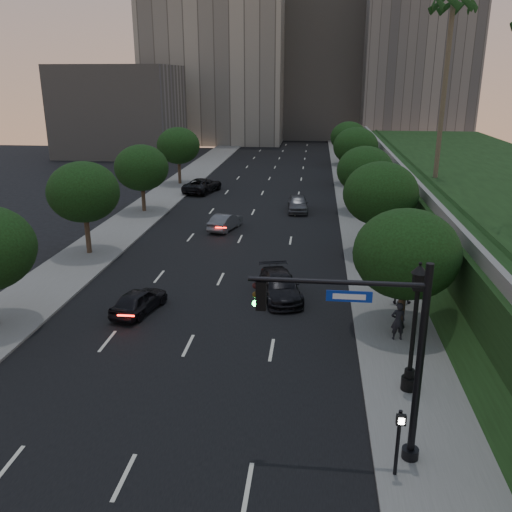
# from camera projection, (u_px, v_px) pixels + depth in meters

# --- Properties ---
(ground) EXTENTS (160.00, 160.00, 0.00)m
(ground) POSITION_uv_depth(u_px,v_px,m) (159.00, 406.00, 21.12)
(ground) COLOR black
(ground) RESTS_ON ground
(road_surface) EXTENTS (16.00, 140.00, 0.02)m
(road_surface) POSITION_uv_depth(u_px,v_px,m) (251.00, 217.00, 49.42)
(road_surface) COLOR black
(road_surface) RESTS_ON ground
(sidewalk_right) EXTENTS (4.50, 140.00, 0.15)m
(sidewalk_right) POSITION_uv_depth(u_px,v_px,m) (364.00, 220.00, 48.33)
(sidewalk_right) COLOR slate
(sidewalk_right) RESTS_ON ground
(sidewalk_left) EXTENTS (4.50, 140.00, 0.15)m
(sidewalk_left) POSITION_uv_depth(u_px,v_px,m) (142.00, 214.00, 50.47)
(sidewalk_left) COLOR slate
(sidewalk_left) RESTS_ON ground
(embankment) EXTENTS (18.00, 90.00, 4.00)m
(embankment) POSITION_uv_depth(u_px,v_px,m) (512.00, 207.00, 44.61)
(embankment) COLOR black
(embankment) RESTS_ON ground
(parapet_wall) EXTENTS (0.35, 90.00, 0.70)m
(parapet_wall) POSITION_uv_depth(u_px,v_px,m) (409.00, 177.00, 44.76)
(parapet_wall) COLOR slate
(parapet_wall) RESTS_ON embankment
(office_block_left) EXTENTS (26.00, 20.00, 32.00)m
(office_block_left) POSITION_uv_depth(u_px,v_px,m) (217.00, 56.00, 104.35)
(office_block_left) COLOR gray
(office_block_left) RESTS_ON ground
(office_block_mid) EXTENTS (22.00, 18.00, 26.00)m
(office_block_mid) POSITION_uv_depth(u_px,v_px,m) (320.00, 73.00, 112.65)
(office_block_mid) COLOR gray
(office_block_mid) RESTS_ON ground
(office_block_right) EXTENTS (20.00, 22.00, 36.00)m
(office_block_right) POSITION_uv_depth(u_px,v_px,m) (416.00, 45.00, 103.53)
(office_block_right) COLOR gray
(office_block_right) RESTS_ON ground
(office_block_filler) EXTENTS (18.00, 16.00, 14.00)m
(office_block_filler) POSITION_uv_depth(u_px,v_px,m) (121.00, 111.00, 87.68)
(office_block_filler) COLOR gray
(office_block_filler) RESTS_ON ground
(tree_right_a) EXTENTS (5.20, 5.20, 6.24)m
(tree_right_a) POSITION_uv_depth(u_px,v_px,m) (406.00, 254.00, 26.33)
(tree_right_a) COLOR #38281C
(tree_right_a) RESTS_ON ground
(tree_right_b) EXTENTS (5.20, 5.20, 6.74)m
(tree_right_b) POSITION_uv_depth(u_px,v_px,m) (381.00, 194.00, 37.50)
(tree_right_b) COLOR #38281C
(tree_right_b) RESTS_ON ground
(tree_right_c) EXTENTS (5.20, 5.20, 6.24)m
(tree_right_c) POSITION_uv_depth(u_px,v_px,m) (365.00, 170.00, 49.92)
(tree_right_c) COLOR #38281C
(tree_right_c) RESTS_ON ground
(tree_right_d) EXTENTS (5.20, 5.20, 6.74)m
(tree_right_d) POSITION_uv_depth(u_px,v_px,m) (356.00, 146.00, 62.97)
(tree_right_d) COLOR #38281C
(tree_right_d) RESTS_ON ground
(tree_right_e) EXTENTS (5.20, 5.20, 6.24)m
(tree_right_e) POSITION_uv_depth(u_px,v_px,m) (349.00, 137.00, 77.28)
(tree_right_e) COLOR #38281C
(tree_right_e) RESTS_ON ground
(tree_left_b) EXTENTS (5.00, 5.00, 6.71)m
(tree_left_b) POSITION_uv_depth(u_px,v_px,m) (83.00, 192.00, 37.74)
(tree_left_b) COLOR #38281C
(tree_left_b) RESTS_ON ground
(tree_left_c) EXTENTS (5.00, 5.00, 6.34)m
(tree_left_c) POSITION_uv_depth(u_px,v_px,m) (141.00, 168.00, 50.12)
(tree_left_c) COLOR #38281C
(tree_left_c) RESTS_ON ground
(tree_left_d) EXTENTS (5.00, 5.00, 6.71)m
(tree_left_d) POSITION_uv_depth(u_px,v_px,m) (178.00, 146.00, 63.21)
(tree_left_d) COLOR #38281C
(tree_left_d) RESTS_ON ground
(palm_far) EXTENTS (3.20, 3.20, 15.50)m
(palm_far) POSITION_uv_depth(u_px,v_px,m) (453.00, 4.00, 42.21)
(palm_far) COLOR #4C4233
(palm_far) RESTS_ON embankment
(traffic_signal_mast) EXTENTS (5.68, 0.56, 7.00)m
(traffic_signal_mast) POSITION_uv_depth(u_px,v_px,m) (384.00, 362.00, 17.05)
(traffic_signal_mast) COLOR black
(traffic_signal_mast) RESTS_ON ground
(street_lamp) EXTENTS (0.64, 0.64, 5.62)m
(street_lamp) POSITION_uv_depth(u_px,v_px,m) (413.00, 334.00, 21.21)
(street_lamp) COLOR black
(street_lamp) RESTS_ON ground
(pedestrian_signal) EXTENTS (0.30, 0.33, 2.50)m
(pedestrian_signal) POSITION_uv_depth(u_px,v_px,m) (399.00, 438.00, 16.80)
(pedestrian_signal) COLOR black
(pedestrian_signal) RESTS_ON ground
(sedan_near_left) EXTENTS (2.52, 4.28, 1.37)m
(sedan_near_left) POSITION_uv_depth(u_px,v_px,m) (139.00, 301.00, 29.33)
(sedan_near_left) COLOR black
(sedan_near_left) RESTS_ON ground
(sedan_mid_left) EXTENTS (2.50, 4.43, 1.38)m
(sedan_mid_left) POSITION_uv_depth(u_px,v_px,m) (225.00, 222.00, 45.29)
(sedan_mid_left) COLOR #525459
(sedan_mid_left) RESTS_ON ground
(sedan_far_left) EXTENTS (4.02, 6.23, 1.60)m
(sedan_far_left) POSITION_uv_depth(u_px,v_px,m) (203.00, 185.00, 59.99)
(sedan_far_left) COLOR black
(sedan_far_left) RESTS_ON ground
(sedan_near_right) EXTENTS (3.23, 5.37, 1.46)m
(sedan_near_right) POSITION_uv_depth(u_px,v_px,m) (280.00, 286.00, 31.28)
(sedan_near_right) COLOR black
(sedan_near_right) RESTS_ON ground
(sedan_far_right) EXTENTS (2.16, 4.74, 1.58)m
(sedan_far_right) POSITION_uv_depth(u_px,v_px,m) (298.00, 203.00, 51.44)
(sedan_far_right) COLOR #4F5156
(sedan_far_right) RESTS_ON ground
(pedestrian_a) EXTENTS (0.75, 0.54, 1.91)m
(pedestrian_a) POSITION_uv_depth(u_px,v_px,m) (398.00, 321.00, 25.90)
(pedestrian_a) COLOR black
(pedestrian_a) RESTS_ON sidewalk_right
(pedestrian_b) EXTENTS (1.03, 0.86, 1.90)m
(pedestrian_b) POSITION_uv_depth(u_px,v_px,m) (404.00, 286.00, 30.18)
(pedestrian_b) COLOR black
(pedestrian_b) RESTS_ON sidewalk_right
(pedestrian_c) EXTENTS (1.05, 0.52, 1.73)m
(pedestrian_c) POSITION_uv_depth(u_px,v_px,m) (398.00, 289.00, 30.02)
(pedestrian_c) COLOR black
(pedestrian_c) RESTS_ON sidewalk_right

